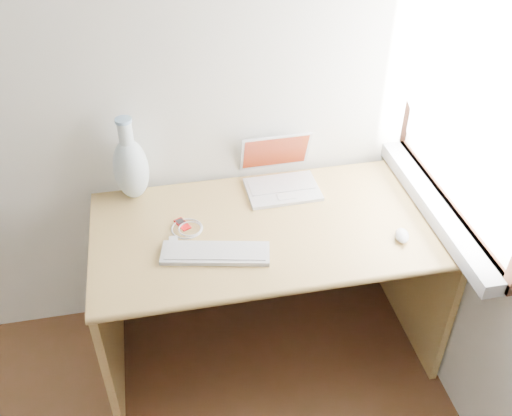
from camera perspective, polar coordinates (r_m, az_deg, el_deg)
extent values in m
cube|color=white|center=(2.16, 21.43, 11.58)|extent=(0.01, 0.90, 1.00)
cube|color=#969699|center=(2.39, 17.43, 0.19)|extent=(0.10, 0.96, 0.06)
cube|color=white|center=(2.11, 19.81, 12.26)|extent=(0.02, 0.84, 0.92)
cube|color=tan|center=(2.27, 1.43, -1.98)|extent=(1.41, 0.70, 0.03)
cube|color=tan|center=(2.51, -14.50, -10.43)|extent=(0.03, 0.66, 0.71)
cube|color=tan|center=(2.72, 15.71, -6.11)|extent=(0.03, 0.66, 0.71)
cube|color=tan|center=(2.69, -0.19, -1.59)|extent=(1.35, 0.03, 0.47)
cube|color=white|center=(2.44, 2.68, 1.86)|extent=(0.31, 0.22, 0.01)
cube|color=white|center=(2.44, 2.69, 2.04)|extent=(0.28, 0.12, 0.00)
cube|color=white|center=(2.47, 2.18, 5.23)|extent=(0.31, 0.08, 0.19)
cube|color=#993610|center=(2.47, 2.18, 5.23)|extent=(0.28, 0.07, 0.17)
cube|color=silver|center=(2.13, -4.08, -4.53)|extent=(0.42, 0.20, 0.02)
cube|color=white|center=(2.12, -4.09, -4.33)|extent=(0.39, 0.17, 0.00)
ellipsoid|color=white|center=(2.26, 14.41, -2.68)|extent=(0.08, 0.10, 0.03)
cube|color=#B50C0E|center=(2.28, -7.37, -1.62)|extent=(0.07, 0.09, 0.01)
cube|color=black|center=(2.28, -7.38, -1.54)|extent=(0.04, 0.04, 0.00)
torus|color=silver|center=(2.26, -6.90, -2.06)|extent=(0.13, 0.13, 0.01)
cube|color=silver|center=(2.19, -8.27, -3.58)|extent=(0.04, 0.09, 0.01)
ellipsoid|color=silver|center=(2.39, -12.38, 3.83)|extent=(0.14, 0.14, 0.27)
cylinder|color=silver|center=(2.30, -12.94, 7.33)|extent=(0.06, 0.06, 0.11)
cylinder|color=#87B2D8|center=(2.28, -13.14, 8.53)|extent=(0.07, 0.07, 0.01)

